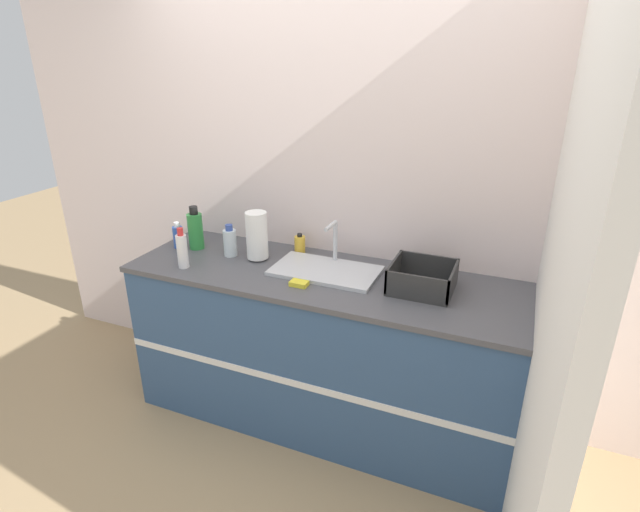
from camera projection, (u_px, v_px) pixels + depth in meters
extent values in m
plane|color=tan|center=(298.00, 451.00, 2.73)|extent=(12.00, 12.00, 0.00)
cube|color=silver|center=(347.00, 190.00, 2.83)|extent=(4.52, 0.06, 2.60)
cube|color=silver|center=(557.00, 237.00, 2.13)|extent=(0.06, 2.66, 2.60)
cube|color=#33517A|center=(322.00, 351.00, 2.84)|extent=(2.12, 0.66, 0.90)
cube|color=white|center=(297.00, 384.00, 2.56)|extent=(2.12, 0.01, 0.04)
cube|color=#4C4C51|center=(322.00, 277.00, 2.67)|extent=(2.14, 0.69, 0.03)
cube|color=silver|center=(325.00, 271.00, 2.68)|extent=(0.57, 0.32, 0.02)
cylinder|color=silver|center=(335.00, 241.00, 2.75)|extent=(0.02, 0.02, 0.22)
cylinder|color=silver|center=(331.00, 226.00, 2.65)|extent=(0.02, 0.14, 0.02)
cylinder|color=#4C4C51|center=(258.00, 258.00, 2.85)|extent=(0.09, 0.09, 0.01)
cylinder|color=white|center=(257.00, 235.00, 2.80)|extent=(0.12, 0.12, 0.27)
cube|color=#2D2D2D|center=(421.00, 288.00, 2.49)|extent=(0.31, 0.29, 0.01)
cube|color=#2D2D2D|center=(416.00, 287.00, 2.35)|extent=(0.31, 0.01, 0.12)
cube|color=#2D2D2D|center=(428.00, 265.00, 2.59)|extent=(0.31, 0.01, 0.12)
cube|color=#2D2D2D|center=(393.00, 271.00, 2.52)|extent=(0.01, 0.29, 0.12)
cube|color=#2D2D2D|center=(453.00, 281.00, 2.42)|extent=(0.01, 0.29, 0.12)
cylinder|color=white|center=(182.00, 251.00, 2.71)|extent=(0.06, 0.06, 0.19)
cylinder|color=red|center=(180.00, 232.00, 2.67)|extent=(0.03, 0.03, 0.04)
cylinder|color=silver|center=(230.00, 243.00, 2.88)|extent=(0.08, 0.08, 0.15)
cylinder|color=#334C9E|center=(229.00, 228.00, 2.84)|extent=(0.04, 0.04, 0.03)
cylinder|color=#2D56B7|center=(178.00, 237.00, 3.00)|extent=(0.06, 0.06, 0.13)
cylinder|color=silver|center=(177.00, 225.00, 2.97)|extent=(0.03, 0.03, 0.03)
cylinder|color=#2D8C3D|center=(196.00, 231.00, 2.97)|extent=(0.09, 0.09, 0.21)
cylinder|color=black|center=(193.00, 210.00, 2.92)|extent=(0.05, 0.05, 0.05)
cylinder|color=gold|center=(300.00, 245.00, 2.93)|extent=(0.06, 0.06, 0.10)
cylinder|color=black|center=(300.00, 235.00, 2.90)|extent=(0.03, 0.03, 0.02)
cube|color=yellow|center=(299.00, 283.00, 2.53)|extent=(0.09, 0.06, 0.02)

